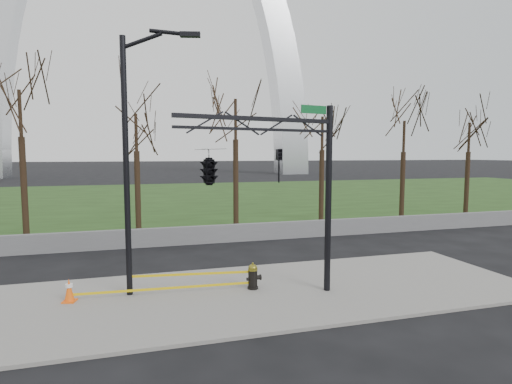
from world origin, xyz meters
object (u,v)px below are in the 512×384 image
object	(u,v)px
fire_hydrant	(253,277)
traffic_signal_mast	(235,167)
traffic_cone	(69,290)
street_light	(133,147)

from	to	relation	value
fire_hydrant	traffic_signal_mast	distance (m)	4.01
fire_hydrant	traffic_cone	bearing A→B (deg)	177.50
fire_hydrant	street_light	size ratio (longest dim) A/B	0.11
fire_hydrant	street_light	xyz separation A→B (m)	(-3.65, 0.50, 4.19)
fire_hydrant	street_light	distance (m)	5.58
street_light	fire_hydrant	bearing A→B (deg)	5.82
fire_hydrant	traffic_cone	distance (m)	5.61
traffic_cone	traffic_signal_mast	size ratio (longest dim) A/B	0.12
fire_hydrant	traffic_signal_mast	xyz separation A→B (m)	(-0.93, -1.37, 3.65)
fire_hydrant	traffic_signal_mast	bearing A→B (deg)	-122.53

